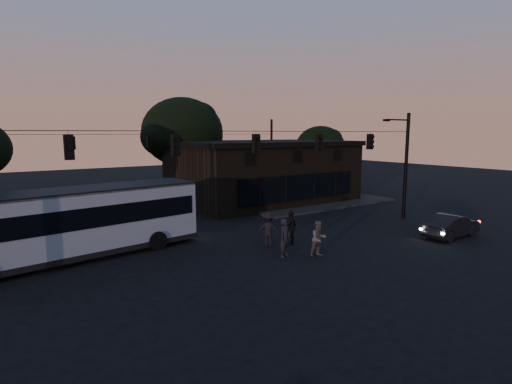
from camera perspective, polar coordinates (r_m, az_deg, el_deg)
ground at (r=18.84m, az=7.05°, el=-10.55°), size 120.00×120.00×0.00m
sidewalk_far_right at (r=36.76m, az=6.54°, el=-1.07°), size 14.00×10.00×0.15m
building at (r=36.10m, az=0.95°, el=3.03°), size 15.40×10.41×5.40m
tree_behind at (r=38.68m, az=-10.46°, el=8.42°), size 7.60×7.60×9.43m
tree_right at (r=43.29m, az=9.16°, el=6.38°), size 5.20×5.20×6.86m
signal_rig_near at (r=21.03m, az=0.00°, el=3.90°), size 26.24×0.30×7.50m
signal_rig_far at (r=35.37m, az=-14.96°, el=5.07°), size 26.24×0.30×7.50m
bus at (r=21.32m, az=-24.39°, el=-3.64°), size 12.44×4.37×3.43m
car at (r=26.35m, az=26.13°, el=-4.32°), size 4.19×1.57×1.37m
pedestrian_a at (r=19.93m, az=4.17°, el=-6.57°), size 0.79×0.62×1.92m
pedestrian_b at (r=20.22m, az=8.94°, el=-6.60°), size 0.97×0.81×1.80m
pedestrian_c at (r=22.10m, az=5.03°, el=-5.09°), size 1.21×0.93×1.91m
pedestrian_d at (r=21.71m, az=1.79°, el=-5.36°), size 1.36×1.33×1.87m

